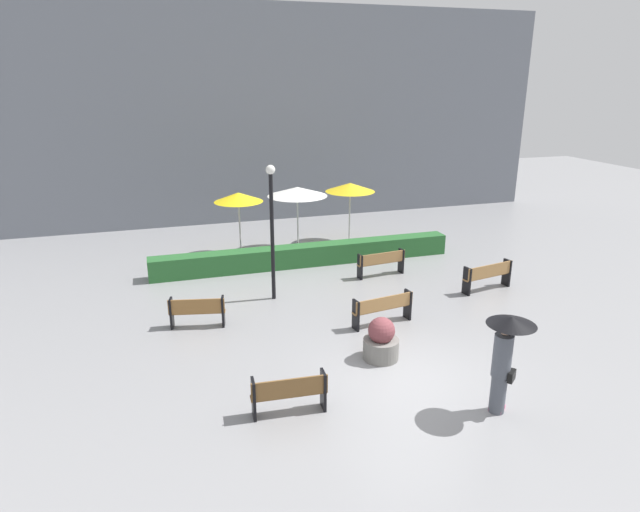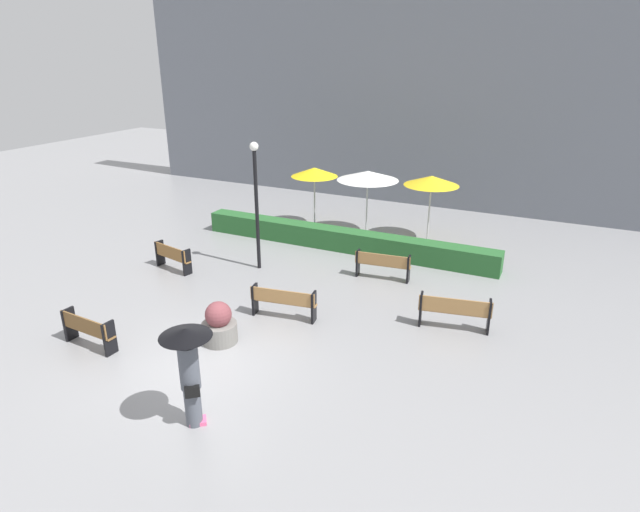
{
  "view_description": "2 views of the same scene",
  "coord_description": "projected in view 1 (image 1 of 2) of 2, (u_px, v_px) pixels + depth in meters",
  "views": [
    {
      "loc": [
        -5.21,
        -9.93,
        6.57
      ],
      "look_at": [
        -0.49,
        5.3,
        1.35
      ],
      "focal_mm": 30.68,
      "sensor_mm": 36.0,
      "label": 1
    },
    {
      "loc": [
        7.02,
        -8.27,
        6.81
      ],
      "look_at": [
        1.08,
        4.09,
        1.45
      ],
      "focal_mm": 29.8,
      "sensor_mm": 36.0,
      "label": 2
    }
  ],
  "objects": [
    {
      "name": "bench_far_left",
      "position": [
        197.0,
        310.0,
        14.96
      ],
      "size": [
        1.54,
        0.62,
        0.86
      ],
      "color": "olive",
      "rests_on": "ground"
    },
    {
      "name": "patio_umbrella_yellow",
      "position": [
        238.0,
        197.0,
        20.56
      ],
      "size": [
        1.85,
        1.85,
        2.46
      ],
      "color": "silver",
      "rests_on": "ground"
    },
    {
      "name": "patio_umbrella_yellow_far",
      "position": [
        350.0,
        187.0,
        22.14
      ],
      "size": [
        2.02,
        2.02,
        2.52
      ],
      "color": "silver",
      "rests_on": "ground"
    },
    {
      "name": "pedestrian_with_umbrella",
      "position": [
        505.0,
        352.0,
        10.85
      ],
      "size": [
        0.97,
        0.97,
        2.15
      ],
      "color": "#4C515B",
      "rests_on": "ground"
    },
    {
      "name": "bench_far_right",
      "position": [
        488.0,
        274.0,
        17.56
      ],
      "size": [
        1.86,
        0.66,
        0.9
      ],
      "color": "#9E7242",
      "rests_on": "ground"
    },
    {
      "name": "bench_near_left",
      "position": [
        289.0,
        392.0,
        11.06
      ],
      "size": [
        1.58,
        0.44,
        0.85
      ],
      "color": "brown",
      "rests_on": "ground"
    },
    {
      "name": "bench_mid_center",
      "position": [
        383.0,
        307.0,
        15.11
      ],
      "size": [
        1.83,
        0.59,
        0.86
      ],
      "color": "#9E7242",
      "rests_on": "ground"
    },
    {
      "name": "ground_plane",
      "position": [
        409.0,
        378.0,
        12.53
      ],
      "size": [
        60.0,
        60.0,
        0.0
      ],
      "primitive_type": "plane",
      "color": "gray"
    },
    {
      "name": "bench_back_row",
      "position": [
        381.0,
        262.0,
        18.85
      ],
      "size": [
        1.77,
        0.5,
        0.86
      ],
      "color": "#9E7242",
      "rests_on": "ground"
    },
    {
      "name": "patio_umbrella_white",
      "position": [
        297.0,
        192.0,
        21.1
      ],
      "size": [
        2.33,
        2.33,
        2.56
      ],
      "color": "silver",
      "rests_on": "ground"
    },
    {
      "name": "lamp_post",
      "position": [
        272.0,
        220.0,
        16.29
      ],
      "size": [
        0.28,
        0.28,
        4.17
      ],
      "color": "black",
      "rests_on": "ground"
    },
    {
      "name": "hedge_strip",
      "position": [
        306.0,
        255.0,
        20.01
      ],
      "size": [
        11.1,
        0.7,
        0.75
      ],
      "primitive_type": "cube",
      "color": "#28602D",
      "rests_on": "ground"
    },
    {
      "name": "building_facade",
      "position": [
        262.0,
        116.0,
        25.53
      ],
      "size": [
        28.0,
        1.2,
        9.76
      ],
      "primitive_type": "cube",
      "color": "slate",
      "rests_on": "ground"
    },
    {
      "name": "planter_pot",
      "position": [
        381.0,
        341.0,
        13.29
      ],
      "size": [
        0.88,
        0.88,
        1.08
      ],
      "color": "slate",
      "rests_on": "ground"
    }
  ]
}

